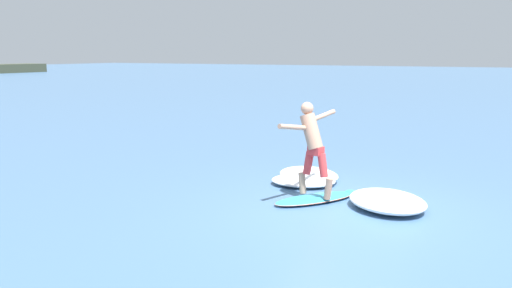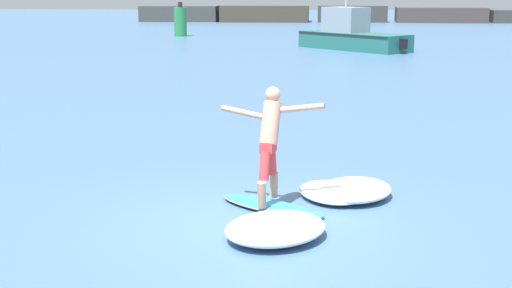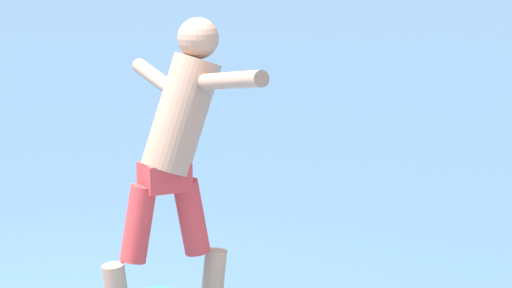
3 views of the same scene
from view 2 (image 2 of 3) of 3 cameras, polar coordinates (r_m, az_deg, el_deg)
The scene contains 9 objects.
ground_plane at distance 10.54m, azimuth -0.41°, elevation -6.10°, with size 200.00×200.00×0.00m, color #44688E.
rock_jetty_breakwater at distance 72.95m, azimuth 13.48°, elevation 10.02°, with size 59.52×4.66×1.59m.
surfboard at distance 11.05m, azimuth 1.10°, elevation -4.95°, with size 1.79×1.47×0.23m.
surfer at distance 10.88m, azimuth 1.13°, elevation 0.74°, with size 1.63×0.85×1.78m.
fishing_boat_near_jetty at distance 40.02m, azimuth 7.48°, elevation 8.62°, with size 6.38×6.52×3.19m.
channel_marker_buoy at distance 50.61m, azimuth -6.07°, elevation 9.72°, with size 0.87×0.87×2.35m.
wave_foam_at_tail at distance 9.78m, azimuth 1.57°, elevation -6.74°, with size 1.93×1.97×0.28m.
wave_foam_at_nose at distance 11.67m, azimuth 6.07°, elevation -3.86°, with size 1.39×1.61×0.18m.
wave_foam_beside at distance 11.70m, azimuth 7.85°, elevation -3.65°, with size 1.68×1.79×0.27m.
Camera 2 is at (0.79, -9.97, 3.35)m, focal length 50.00 mm.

